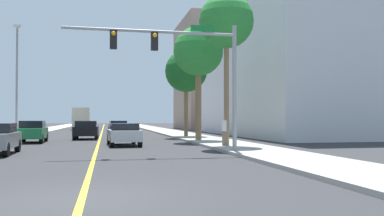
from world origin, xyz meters
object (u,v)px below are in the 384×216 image
Objects in this scene: car_silver at (124,134)px; car_blue at (118,127)px; car_red at (115,125)px; car_black at (86,130)px; street_lamp at (17,76)px; delivery_truck at (81,118)px; palm_near at (226,22)px; pedestrian at (225,131)px; palm_mid at (198,52)px; traffic_signal_mast at (185,58)px; car_green at (32,131)px; palm_far at (186,72)px.

car_silver is 17.99m from car_blue.
car_red is (-0.00, 15.63, -0.04)m from car_blue.
car_black is at bearing -107.06° from car_blue.
street_lamp is 28.67m from delivery_truck.
palm_near is 6.19m from pedestrian.
delivery_truck is at bearing -163.70° from pedestrian.
delivery_truck is 5.05× the size of pedestrian.
street_lamp is 2.23× the size of car_blue.
car_black is at bearing -98.78° from car_red.
car_black is at bearing -87.63° from delivery_truck.
palm_mid is at bearing -26.05° from street_lamp.
traffic_signal_mast is at bearing -130.59° from palm_near.
delivery_truck reaches higher than car_black.
street_lamp is at bearing -98.55° from delivery_truck.
car_red is at bearing -169.53° from pedestrian.
car_silver is at bearing 109.97° from traffic_signal_mast.
car_green is at bearing -104.46° from car_red.
car_red is at bearing -103.59° from car_green.
pedestrian is (0.15, -6.02, -5.44)m from palm_mid.
car_green is at bearing -115.53° from car_blue.
palm_mid is at bearing -82.97° from car_red.
traffic_signal_mast is 2.03× the size of car_black.
car_silver is (-2.50, 6.88, -3.72)m from traffic_signal_mast.
traffic_signal_mast reaches higher than car_blue.
palm_near is at bearing -87.76° from palm_mid.
car_green is (-11.39, 1.47, -5.62)m from palm_mid.
palm_mid is at bearing 25.10° from car_silver.
car_black reaches higher than car_blue.
palm_mid is (-0.24, 6.07, -0.75)m from palm_near.
car_blue is at bearing -116.06° from car_green.
palm_far is 25.82m from car_red.
palm_near reaches higher than car_red.
palm_near is at bearing -42.72° from street_lamp.
car_silver is 8.55m from car_black.
car_green is (-11.62, 7.54, -6.37)m from palm_near.
palm_far is at bearing 78.65° from traffic_signal_mast.
palm_far is 11.65m from car_silver.
pedestrian reaches higher than car_black.
palm_mid is 2.00× the size of car_blue.
traffic_signal_mast is 1.08× the size of palm_far.
car_silver is (8.11, -9.39, -4.38)m from street_lamp.
palm_mid is 8.12m from pedestrian.
traffic_signal_mast is 40.73m from car_red.
car_blue is at bearing -77.65° from delivery_truck.
pedestrian is (5.51, -3.21, 0.23)m from car_silver.
car_red is at bearing 93.24° from traffic_signal_mast.
traffic_signal_mast reaches higher than pedestrian.
car_red is at bearing 98.31° from palm_near.
palm_near reaches higher than pedestrian.
traffic_signal_mast is 16.29m from car_black.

